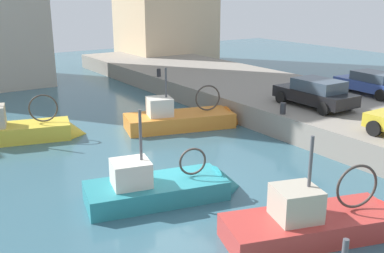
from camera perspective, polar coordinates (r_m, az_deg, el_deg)
The scene contains 10 objects.
water_surface at distance 16.61m, azimuth -2.16°, elevation -7.59°, with size 80.00×80.00×0.00m, color #386070.
quay_wall at distance 24.13m, azimuth 21.73°, elevation 0.52°, with size 9.00×56.00×1.20m, color gray.
fishing_boat_teal at distance 15.72m, azimuth -3.20°, elevation -8.64°, with size 5.80×3.08×4.10m.
fishing_boat_orange at distance 23.66m, azimuth -0.75°, elevation 0.19°, with size 6.66×3.60×4.13m.
fishing_boat_yellow at distance 23.07m, azimuth -20.99°, elevation -1.26°, with size 6.21×3.14×4.26m.
fishing_boat_red at distance 13.98m, azimuth 16.03°, elevation -12.65°, with size 6.12×3.40×3.90m.
parked_car_blue at distance 27.58m, azimuth 21.87°, elevation 5.17°, with size 2.18×4.20×1.32m.
parked_car_black at distance 23.67m, azimuth 15.43°, elevation 4.16°, with size 2.13×4.28×1.44m.
mooring_bollard_south at distance 22.00m, azimuth 11.47°, elevation 2.27°, with size 0.28×0.28×0.55m, color #2D2D33.
mooring_bollard_mid at distance 31.40m, azimuth -4.24°, elevation 6.84°, with size 0.28×0.28×0.55m, color #2D2D33.
Camera 1 is at (-7.90, -12.92, 6.83)m, focal length 42.01 mm.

